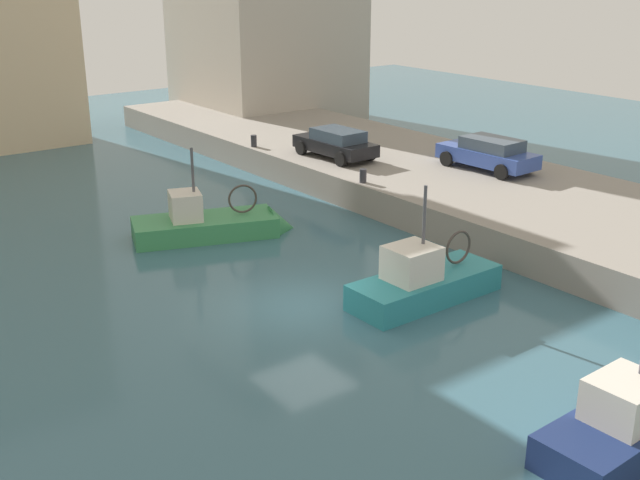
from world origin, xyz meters
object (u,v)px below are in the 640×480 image
object	(u,v)px
parked_car_black	(336,143)
mooring_bollard_mid	(363,176)
fishing_boat_teal	(431,292)
fishing_boat_green	(215,232)
parked_car_blue	(488,153)
mooring_bollard_north	(254,141)

from	to	relation	value
parked_car_black	mooring_bollard_mid	world-z (taller)	parked_car_black
fishing_boat_teal	fishing_boat_green	bearing A→B (deg)	104.75
fishing_boat_teal	parked_car_blue	size ratio (longest dim) A/B	1.29
parked_car_blue	mooring_bollard_mid	bearing A→B (deg)	163.63
fishing_boat_teal	mooring_bollard_north	world-z (taller)	fishing_boat_teal
fishing_boat_green	parked_car_black	bearing A→B (deg)	20.08
mooring_bollard_mid	mooring_bollard_north	bearing A→B (deg)	90.00
parked_car_blue	fishing_boat_green	bearing A→B (deg)	167.42
fishing_boat_teal	mooring_bollard_north	xyz separation A→B (m)	(3.90, 15.82, 1.31)
parked_car_black	mooring_bollard_north	bearing A→B (deg)	112.68
mooring_bollard_north	parked_car_blue	bearing A→B (deg)	-60.18
fishing_boat_green	parked_car_blue	xyz separation A→B (m)	(11.74, -2.62, 1.79)
parked_car_black	parked_car_blue	world-z (taller)	parked_car_blue
parked_car_black	mooring_bollard_mid	bearing A→B (deg)	-113.69
fishing_boat_green	fishing_boat_teal	distance (m)	9.12
mooring_bollard_mid	mooring_bollard_north	size ratio (longest dim) A/B	1.00
parked_car_black	fishing_boat_teal	bearing A→B (deg)	-115.58
fishing_boat_teal	mooring_bollard_mid	bearing A→B (deg)	63.50
parked_car_blue	mooring_bollard_north	distance (m)	11.10
fishing_boat_teal	parked_car_blue	xyz separation A→B (m)	(9.41, 6.20, 1.74)
parked_car_blue	mooring_bollard_mid	world-z (taller)	parked_car_blue
parked_car_blue	mooring_bollard_north	world-z (taller)	parked_car_blue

